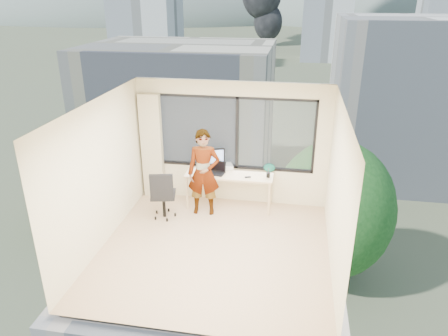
% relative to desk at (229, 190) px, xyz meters
% --- Properties ---
extents(floor, '(4.00, 4.00, 0.01)m').
position_rel_desk_xyz_m(floor, '(0.00, -1.66, -0.38)').
color(floor, tan).
rests_on(floor, ground).
extents(ceiling, '(4.00, 4.00, 0.01)m').
position_rel_desk_xyz_m(ceiling, '(0.00, -1.66, 2.23)').
color(ceiling, white).
rests_on(ceiling, ground).
extents(wall_front, '(4.00, 0.01, 2.60)m').
position_rel_desk_xyz_m(wall_front, '(0.00, -3.66, 0.93)').
color(wall_front, beige).
rests_on(wall_front, ground).
extents(wall_left, '(0.01, 4.00, 2.60)m').
position_rel_desk_xyz_m(wall_left, '(-2.00, -1.66, 0.93)').
color(wall_left, beige).
rests_on(wall_left, ground).
extents(wall_right, '(0.01, 4.00, 2.60)m').
position_rel_desk_xyz_m(wall_right, '(2.00, -1.66, 0.93)').
color(wall_right, beige).
rests_on(wall_right, ground).
extents(window_wall, '(3.30, 0.16, 1.55)m').
position_rel_desk_xyz_m(window_wall, '(0.05, 0.34, 1.15)').
color(window_wall, black).
rests_on(window_wall, ground).
extents(curtain, '(0.45, 0.14, 2.30)m').
position_rel_desk_xyz_m(curtain, '(-1.72, 0.22, 0.77)').
color(curtain, beige).
rests_on(curtain, floor).
extents(desk, '(1.80, 0.60, 0.75)m').
position_rel_desk_xyz_m(desk, '(0.00, 0.00, 0.00)').
color(desk, beige).
rests_on(desk, floor).
extents(chair, '(0.63, 0.63, 1.05)m').
position_rel_desk_xyz_m(chair, '(-1.22, -0.68, 0.15)').
color(chair, black).
rests_on(chair, floor).
extents(person, '(0.69, 0.49, 1.77)m').
position_rel_desk_xyz_m(person, '(-0.46, -0.35, 0.51)').
color(person, '#2D2D33').
rests_on(person, floor).
extents(monitor, '(0.50, 0.27, 0.49)m').
position_rel_desk_xyz_m(monitor, '(-0.37, 0.09, 0.62)').
color(monitor, black).
rests_on(monitor, desk).
extents(game_console, '(0.42, 0.39, 0.08)m').
position_rel_desk_xyz_m(game_console, '(-0.16, 0.26, 0.42)').
color(game_console, white).
rests_on(game_console, desk).
extents(laptop, '(0.41, 0.42, 0.22)m').
position_rel_desk_xyz_m(laptop, '(-0.28, -0.05, 0.49)').
color(laptop, black).
rests_on(laptop, desk).
extents(cellphone, '(0.13, 0.09, 0.01)m').
position_rel_desk_xyz_m(cellphone, '(0.40, -0.12, 0.38)').
color(cellphone, black).
rests_on(cellphone, desk).
extents(pen_cup, '(0.08, 0.08, 0.10)m').
position_rel_desk_xyz_m(pen_cup, '(0.80, -0.05, 0.42)').
color(pen_cup, black).
rests_on(pen_cup, desk).
extents(handbag, '(0.25, 0.16, 0.18)m').
position_rel_desk_xyz_m(handbag, '(0.80, 0.24, 0.47)').
color(handbag, '#0C4839').
rests_on(handbag, desk).
extents(exterior_ground, '(400.00, 400.00, 0.04)m').
position_rel_desk_xyz_m(exterior_ground, '(0.00, 118.34, -14.38)').
color(exterior_ground, '#515B3D').
rests_on(exterior_ground, ground).
extents(near_bldg_a, '(16.00, 12.00, 14.00)m').
position_rel_desk_xyz_m(near_bldg_a, '(-9.00, 28.34, -7.38)').
color(near_bldg_a, beige).
rests_on(near_bldg_a, exterior_ground).
extents(near_bldg_b, '(14.00, 13.00, 16.00)m').
position_rel_desk_xyz_m(near_bldg_b, '(12.00, 36.34, -6.38)').
color(near_bldg_b, white).
rests_on(near_bldg_b, exterior_ground).
extents(far_tower_a, '(14.00, 14.00, 28.00)m').
position_rel_desk_xyz_m(far_tower_a, '(-35.00, 93.34, -0.38)').
color(far_tower_a, silver).
rests_on(far_tower_a, exterior_ground).
extents(far_tower_b, '(13.00, 13.00, 30.00)m').
position_rel_desk_xyz_m(far_tower_b, '(8.00, 118.34, 0.62)').
color(far_tower_b, silver).
rests_on(far_tower_b, exterior_ground).
extents(far_tower_c, '(15.00, 15.00, 26.00)m').
position_rel_desk_xyz_m(far_tower_c, '(45.00, 138.34, -1.38)').
color(far_tower_c, silver).
rests_on(far_tower_c, exterior_ground).
extents(far_tower_d, '(16.00, 14.00, 22.00)m').
position_rel_desk_xyz_m(far_tower_d, '(-60.00, 148.34, -3.38)').
color(far_tower_d, silver).
rests_on(far_tower_d, exterior_ground).
extents(hill_a, '(288.00, 216.00, 90.00)m').
position_rel_desk_xyz_m(hill_a, '(-120.00, 318.34, -14.38)').
color(hill_a, slate).
rests_on(hill_a, exterior_ground).
extents(hill_b, '(300.00, 220.00, 96.00)m').
position_rel_desk_xyz_m(hill_b, '(100.00, 318.34, -14.38)').
color(hill_b, slate).
rests_on(hill_b, exterior_ground).
extents(tree_a, '(7.00, 7.00, 8.00)m').
position_rel_desk_xyz_m(tree_a, '(-16.00, 20.34, -10.38)').
color(tree_a, '#184818').
rests_on(tree_a, exterior_ground).
extents(tree_b, '(7.60, 7.60, 9.00)m').
position_rel_desk_xyz_m(tree_b, '(4.00, 16.34, -9.88)').
color(tree_b, '#184818').
rests_on(tree_b, exterior_ground).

